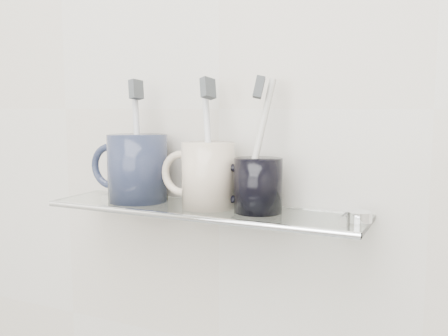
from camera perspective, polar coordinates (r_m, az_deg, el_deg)
The scene contains 18 objects.
wall_back at distance 0.81m, azimuth -0.60°, elevation 6.76°, with size 2.50×2.50×0.00m, color beige.
shelf_glass at distance 0.77m, azimuth -2.59°, elevation -4.82°, with size 0.50×0.12×0.01m, color silver.
shelf_rail at distance 0.72m, azimuth -4.67°, elevation -5.63°, with size 0.01×0.01×0.50m, color silver.
bracket_left at distance 0.92m, azimuth -12.87°, elevation -3.71°, with size 0.02×0.02×0.03m, color silver.
bracket_right at distance 0.75m, azimuth 13.70°, elevation -6.24°, with size 0.02×0.02×0.03m, color silver.
mug_left at distance 0.82m, azimuth -9.83°, elevation 0.01°, with size 0.10×0.10×0.11m, color #1B2338.
mug_left_handle at distance 0.86m, azimuth -12.83°, elevation 0.20°, with size 0.08×0.08×0.01m, color #1B2338.
toothbrush_left at distance 0.82m, azimuth -9.90°, elevation 3.24°, with size 0.01×0.01×0.19m, color #B8B8B8.
bristles_left at distance 0.82m, azimuth -10.02°, elevation 8.83°, with size 0.01×0.02×0.03m, color #3B4042.
mug_center at distance 0.76m, azimuth -1.81°, elevation -0.82°, with size 0.08×0.08×0.10m, color beige.
mug_center_handle at distance 0.78m, azimuth -4.85°, elevation -0.62°, with size 0.07×0.07×0.01m, color beige.
toothbrush_center at distance 0.75m, azimuth -1.82°, elevation 3.02°, with size 0.01×0.01×0.19m, color silver.
bristles_center at distance 0.75m, azimuth -1.84°, elevation 9.11°, with size 0.01×0.02×0.03m, color #3B4042.
mug_right at distance 0.73m, azimuth 3.93°, elevation -1.99°, with size 0.07×0.07×0.08m, color black.
mug_right_handle at distance 0.74m, azimuth 0.96°, elevation -1.79°, with size 0.06×0.06×0.01m, color black.
toothbrush_right at distance 0.72m, azimuth 3.97°, elevation 2.83°, with size 0.01×0.01×0.19m, color beige.
bristles_right at distance 0.72m, azimuth 4.02°, elevation 9.19°, with size 0.01×0.02×0.03m, color #3B4042.
chrome_cap at distance 0.70m, azimuth 15.21°, elevation -5.37°, with size 0.03×0.03×0.01m, color silver.
Camera 1 is at (0.35, 0.37, 1.25)m, focal length 40.00 mm.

